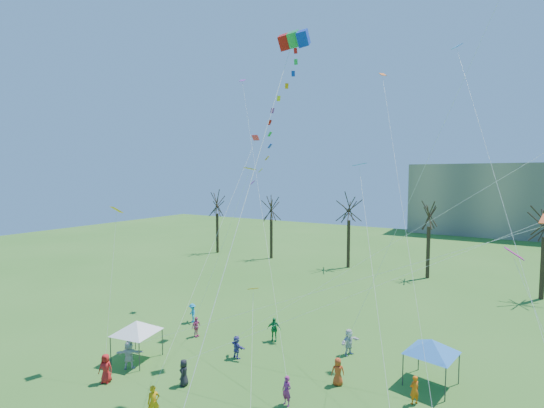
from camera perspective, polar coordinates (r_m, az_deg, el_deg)
The scene contains 6 objects.
bare_tree_row at distance 49.14m, azimuth 21.84°, elevation -2.43°, with size 68.01×8.39×10.12m.
big_box_kite at distance 22.01m, azimuth 1.17°, elevation 12.65°, with size 2.21×7.37×21.87m.
canopy_tent_white at distance 28.33m, azimuth -19.71°, elevation -16.99°, with size 3.56×3.56×2.71m.
canopy_tent_blue at distance 25.76m, azimuth 22.91°, elevation -19.13°, with size 3.64×3.64×2.79m.
festival_crowd at distance 23.74m, azimuth 1.43°, elevation -24.99°, with size 26.92×14.31×1.86m.
small_kites_aloft at distance 23.50m, azimuth 12.64°, elevation 5.73°, with size 27.51×17.63×31.33m.
Camera 1 is at (8.84, -11.61, 12.42)m, focal length 25.00 mm.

